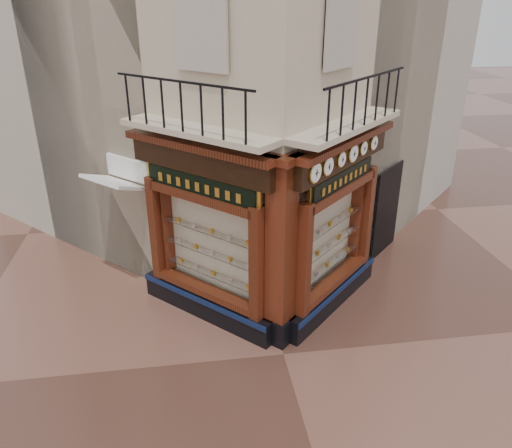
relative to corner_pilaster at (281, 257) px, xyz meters
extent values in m
plane|color=#4A2B22|center=(0.00, -0.50, -1.95)|extent=(80.00, 80.00, 0.00)
cube|color=#BFB095|center=(0.00, 5.66, 4.05)|extent=(11.31, 11.31, 12.00)
cube|color=#B2A79B|center=(-2.47, 8.13, 3.55)|extent=(11.31, 11.31, 11.00)
cube|color=#B2A79B|center=(2.47, 8.13, 3.55)|extent=(11.31, 11.31, 11.00)
cube|color=black|center=(-1.44, 1.04, -1.67)|extent=(2.72, 2.72, 0.55)
cube|color=#0C1A3F|center=(-1.57, 0.91, -1.46)|extent=(2.50, 2.50, 0.12)
cube|color=#341509|center=(-0.45, 0.05, -0.17)|extent=(0.37, 0.37, 2.45)
cube|color=#341509|center=(-2.43, 2.03, -0.17)|extent=(0.37, 0.37, 2.45)
cube|color=beige|center=(-1.20, 1.27, -0.20)|extent=(1.80, 1.80, 2.10)
cube|color=black|center=(-1.42, 1.05, 1.65)|extent=(2.69, 2.69, 0.50)
cube|color=#341509|center=(-1.47, 1.00, 1.96)|extent=(2.86, 2.86, 0.14)
cube|color=black|center=(1.44, 1.04, -1.67)|extent=(2.72, 2.72, 0.55)
cube|color=#0C1A3F|center=(1.57, 0.91, -1.46)|extent=(2.50, 2.50, 0.12)
cube|color=#341509|center=(0.45, 0.05, -0.17)|extent=(0.37, 0.37, 2.45)
cube|color=#341509|center=(2.43, 2.03, -0.17)|extent=(0.37, 0.37, 2.45)
cube|color=beige|center=(1.20, 1.27, -0.20)|extent=(1.80, 1.80, 2.10)
cube|color=black|center=(1.42, 1.05, 1.65)|extent=(2.69, 2.69, 0.50)
cube|color=#341509|center=(1.47, 1.00, 1.96)|extent=(2.86, 2.86, 0.14)
cube|color=black|center=(0.00, 0.00, -1.67)|extent=(0.78, 0.78, 0.55)
cube|color=#341509|center=(0.00, 0.00, 0.25)|extent=(0.64, 0.64, 3.50)
cube|color=#341509|center=(0.00, 0.00, 1.96)|extent=(0.85, 0.85, 0.14)
cube|color=#BFB095|center=(-1.48, 0.99, 2.25)|extent=(2.97, 2.97, 0.12)
cube|color=black|center=(-1.72, 0.76, 3.20)|extent=(2.36, 2.36, 0.04)
cube|color=#BFB095|center=(1.48, 0.99, 2.25)|extent=(2.97, 2.97, 0.12)
cube|color=black|center=(1.72, 0.76, 3.20)|extent=(2.36, 2.36, 0.04)
cylinder|color=#B4943C|center=(0.58, -0.01, 1.67)|extent=(0.32, 0.32, 0.40)
cylinder|color=white|center=(0.60, -0.03, 1.67)|extent=(0.26, 0.26, 0.35)
cube|color=black|center=(0.62, -0.04, 1.67)|extent=(0.02, 0.02, 0.13)
cube|color=black|center=(0.62, -0.04, 1.67)|extent=(0.08, 0.08, 0.01)
cylinder|color=#B4943C|center=(0.91, 0.32, 1.67)|extent=(0.30, 0.30, 0.38)
cylinder|color=white|center=(0.93, 0.30, 1.67)|extent=(0.24, 0.24, 0.32)
cube|color=black|center=(0.94, 0.29, 1.67)|extent=(0.02, 0.02, 0.13)
cube|color=black|center=(0.94, 0.29, 1.67)|extent=(0.07, 0.07, 0.01)
cylinder|color=#B4943C|center=(1.29, 0.69, 1.67)|extent=(0.26, 0.26, 0.32)
cylinder|color=white|center=(1.31, 0.67, 1.67)|extent=(0.21, 0.21, 0.28)
cube|color=black|center=(1.32, 0.66, 1.67)|extent=(0.02, 0.02, 0.11)
cube|color=black|center=(1.32, 0.66, 1.67)|extent=(0.07, 0.07, 0.01)
cylinder|color=#B4943C|center=(1.64, 1.05, 1.67)|extent=(0.31, 0.31, 0.39)
cylinder|color=white|center=(1.66, 1.03, 1.67)|extent=(0.25, 0.25, 0.33)
cube|color=black|center=(1.67, 1.01, 1.67)|extent=(0.02, 0.02, 0.13)
cube|color=black|center=(1.67, 1.01, 1.67)|extent=(0.08, 0.08, 0.01)
cylinder|color=#B4943C|center=(1.97, 1.38, 1.67)|extent=(0.25, 0.25, 0.31)
cylinder|color=white|center=(1.99, 1.36, 1.67)|extent=(0.20, 0.20, 0.27)
cube|color=black|center=(2.00, 1.35, 1.67)|extent=(0.02, 0.02, 0.10)
cube|color=black|center=(2.00, 1.35, 1.67)|extent=(0.06, 0.06, 0.01)
cylinder|color=#B4943C|center=(2.33, 1.74, 1.67)|extent=(0.27, 0.27, 0.33)
cylinder|color=white|center=(2.35, 1.72, 1.67)|extent=(0.21, 0.21, 0.28)
cube|color=black|center=(2.36, 1.71, 1.67)|extent=(0.02, 0.02, 0.11)
cube|color=black|center=(2.36, 1.71, 1.67)|extent=(0.07, 0.07, 0.01)
cube|color=gold|center=(-1.45, 1.03, 1.15)|extent=(2.16, 2.16, 0.58)
cube|color=black|center=(-1.48, 1.00, 1.15)|extent=(2.02, 2.02, 0.43)
cube|color=gold|center=(1.45, 1.03, 1.15)|extent=(1.90, 1.90, 0.51)
cube|color=black|center=(1.48, 1.00, 1.15)|extent=(1.77, 1.77, 0.38)
camera|label=1|loc=(-1.70, -8.28, 4.58)|focal=35.00mm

